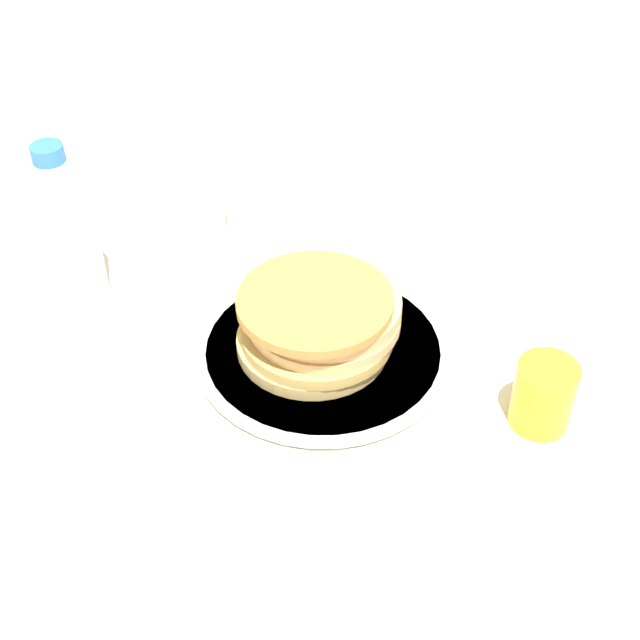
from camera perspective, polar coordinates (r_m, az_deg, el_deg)
ground_plane at (r=0.96m, az=0.19°, el=-2.27°), size 4.00×4.00×0.00m
plate at (r=0.96m, az=0.00°, el=-1.80°), size 0.27×0.27×0.01m
pancake_stack at (r=0.93m, az=-0.05°, el=-0.03°), size 0.17×0.18×0.07m
juice_glass at (r=0.89m, az=14.11°, el=-4.67°), size 0.06×0.06×0.07m
cream_jug at (r=1.11m, az=-3.33°, el=7.74°), size 0.11×0.11×0.11m
water_bottle_near at (r=1.01m, az=-15.96°, el=5.42°), size 0.07×0.07×0.20m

